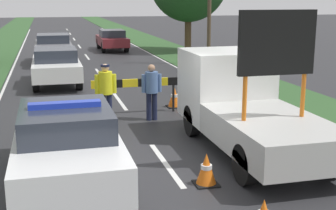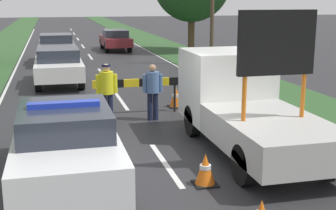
# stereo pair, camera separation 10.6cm
# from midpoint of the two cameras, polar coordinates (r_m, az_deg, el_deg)

# --- Properties ---
(ground_plane) EXTENTS (160.00, 160.00, 0.00)m
(ground_plane) POSITION_cam_midpoint_polar(r_m,az_deg,el_deg) (10.20, -0.80, -6.89)
(ground_plane) COLOR #28282B
(lane_markings) EXTENTS (8.16, 60.44, 0.01)m
(lane_markings) POSITION_cam_midpoint_polar(r_m,az_deg,el_deg) (25.54, -9.35, 4.99)
(lane_markings) COLOR silver
(lane_markings) RESTS_ON ground
(grass_verge_right) EXTENTS (3.17, 120.00, 0.03)m
(grass_verge_right) POSITION_cam_midpoint_polar(r_m,az_deg,el_deg) (30.58, 0.68, 6.47)
(grass_verge_right) COLOR #2D5128
(grass_verge_right) RESTS_ON ground
(police_car) EXTENTS (1.84, 4.64, 1.63)m
(police_car) POSITION_cam_midpoint_polar(r_m,az_deg,el_deg) (8.93, -12.59, -4.62)
(police_car) COLOR white
(police_car) RESTS_ON ground
(work_truck) EXTENTS (2.01, 5.34, 3.24)m
(work_truck) POSITION_cam_midpoint_polar(r_m,az_deg,el_deg) (11.11, 8.80, 0.33)
(work_truck) COLOR white
(work_truck) RESTS_ON ground
(road_barrier) EXTENTS (2.80, 0.08, 1.07)m
(road_barrier) POSITION_cam_midpoint_polar(r_m,az_deg,el_deg) (14.17, -3.93, 2.44)
(road_barrier) COLOR black
(road_barrier) RESTS_ON ground
(police_officer) EXTENTS (0.60, 0.38, 1.68)m
(police_officer) POSITION_cam_midpoint_polar(r_m,az_deg,el_deg) (13.15, -7.83, 2.04)
(police_officer) COLOR #191E38
(police_officer) RESTS_ON ground
(pedestrian_civilian) EXTENTS (0.58, 0.37, 1.62)m
(pedestrian_civilian) POSITION_cam_midpoint_polar(r_m,az_deg,el_deg) (13.37, -2.24, 2.12)
(pedestrian_civilian) COLOR #191E38
(pedestrian_civilian) RESTS_ON ground
(traffic_cone_centre_front) EXTENTS (0.48, 0.48, 0.66)m
(traffic_cone_centre_front) POSITION_cam_midpoint_polar(r_m,az_deg,el_deg) (15.11, 0.58, 0.97)
(traffic_cone_centre_front) COLOR black
(traffic_cone_centre_front) RESTS_ON ground
(traffic_cone_near_truck) EXTENTS (0.45, 0.45, 0.62)m
(traffic_cone_near_truck) POSITION_cam_midpoint_polar(r_m,az_deg,el_deg) (8.92, 4.35, -7.81)
(traffic_cone_near_truck) COLOR black
(traffic_cone_near_truck) RESTS_ON ground
(queued_car_van_white) EXTENTS (1.84, 4.49, 1.49)m
(queued_car_van_white) POSITION_cam_midpoint_polar(r_m,az_deg,el_deg) (19.55, -13.64, 4.75)
(queued_car_van_white) COLOR silver
(queued_car_van_white) RESTS_ON ground
(queued_car_suv_grey) EXTENTS (1.85, 4.47, 1.58)m
(queued_car_suv_grey) POSITION_cam_midpoint_polar(r_m,az_deg,el_deg) (26.06, -13.92, 6.80)
(queued_car_suv_grey) COLOR slate
(queued_car_suv_grey) RESTS_ON ground
(queued_car_wagon_maroon) EXTENTS (1.74, 4.36, 1.38)m
(queued_car_wagon_maroon) POSITION_cam_midpoint_polar(r_m,az_deg,el_deg) (31.94, -6.94, 7.94)
(queued_car_wagon_maroon) COLOR maroon
(queued_car_wagon_maroon) RESTS_ON ground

